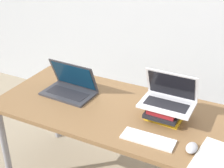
# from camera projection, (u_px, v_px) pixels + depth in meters

# --- Properties ---
(desk) EXTENTS (1.68, 0.76, 0.71)m
(desk) POSITION_uv_depth(u_px,v_px,m) (117.00, 117.00, 2.14)
(desk) COLOR brown
(desk) RESTS_ON ground_plane
(laptop_left) EXTENTS (0.38, 0.25, 0.23)m
(laptop_left) POSITION_uv_depth(u_px,v_px,m) (70.00, 87.00, 2.28)
(laptop_left) COLOR #333338
(laptop_left) RESTS_ON desk
(book_stack) EXTENTS (0.23, 0.26, 0.10)m
(book_stack) POSITION_uv_depth(u_px,v_px,m) (165.00, 111.00, 2.00)
(book_stack) COLOR gold
(book_stack) RESTS_ON desk
(laptop_on_books) EXTENTS (0.33, 0.22, 0.22)m
(laptop_on_books) POSITION_uv_depth(u_px,v_px,m) (168.00, 98.00, 1.95)
(laptop_on_books) COLOR silver
(laptop_on_books) RESTS_ON book_stack
(wireless_keyboard) EXTENTS (0.32, 0.12, 0.01)m
(wireless_keyboard) POSITION_uv_depth(u_px,v_px,m) (148.00, 139.00, 1.81)
(wireless_keyboard) COLOR white
(wireless_keyboard) RESTS_ON desk
(mouse) EXTENTS (0.06, 0.10, 0.04)m
(mouse) POSITION_uv_depth(u_px,v_px,m) (192.00, 148.00, 1.72)
(mouse) COLOR #B2B2B7
(mouse) RESTS_ON desk
(notepad) EXTENTS (0.24, 0.34, 0.01)m
(notepad) POSITION_uv_depth(u_px,v_px,m) (216.00, 159.00, 1.66)
(notepad) COLOR white
(notepad) RESTS_ON desk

